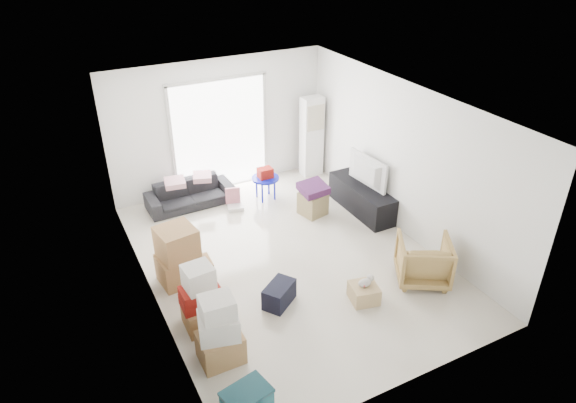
{
  "coord_description": "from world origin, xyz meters",
  "views": [
    {
      "loc": [
        -3.25,
        -6.27,
        5.07
      ],
      "look_at": [
        0.1,
        0.2,
        0.97
      ],
      "focal_mm": 32.0,
      "sensor_mm": 36.0,
      "label": 1
    }
  ],
  "objects_px": {
    "ottoman": "(313,204)",
    "television": "(363,183)",
    "ac_tower": "(312,137)",
    "armchair": "(424,258)",
    "kids_table": "(265,177)",
    "tv_console": "(361,198)",
    "wood_crate": "(364,293)",
    "sofa": "(190,190)"
  },
  "relations": [
    {
      "from": "ottoman",
      "to": "kids_table",
      "type": "bearing_deg",
      "value": 119.17
    },
    {
      "from": "ac_tower",
      "to": "television",
      "type": "relative_size",
      "value": 1.71
    },
    {
      "from": "tv_console",
      "to": "wood_crate",
      "type": "bearing_deg",
      "value": -123.61
    },
    {
      "from": "tv_console",
      "to": "ac_tower",
      "type": "bearing_deg",
      "value": 91.52
    },
    {
      "from": "armchair",
      "to": "ottoman",
      "type": "relative_size",
      "value": 1.83
    },
    {
      "from": "kids_table",
      "to": "wood_crate",
      "type": "bearing_deg",
      "value": -90.79
    },
    {
      "from": "sofa",
      "to": "armchair",
      "type": "xyz_separation_m",
      "value": [
        2.49,
        -3.97,
        0.07
      ]
    },
    {
      "from": "sofa",
      "to": "ottoman",
      "type": "xyz_separation_m",
      "value": [
        1.98,
        -1.41,
        -0.11
      ]
    },
    {
      "from": "ac_tower",
      "to": "ottoman",
      "type": "xyz_separation_m",
      "value": [
        -0.85,
        -1.56,
        -0.65
      ]
    },
    {
      "from": "ottoman",
      "to": "tv_console",
      "type": "bearing_deg",
      "value": -20.03
    },
    {
      "from": "tv_console",
      "to": "sofa",
      "type": "bearing_deg",
      "value": 148.94
    },
    {
      "from": "ac_tower",
      "to": "wood_crate",
      "type": "distance_m",
      "value": 4.43
    },
    {
      "from": "ottoman",
      "to": "ac_tower",
      "type": "bearing_deg",
      "value": 61.5
    },
    {
      "from": "armchair",
      "to": "ottoman",
      "type": "bearing_deg",
      "value": -47.78
    },
    {
      "from": "television",
      "to": "armchair",
      "type": "distance_m",
      "value": 2.28
    },
    {
      "from": "ottoman",
      "to": "television",
      "type": "bearing_deg",
      "value": -20.03
    },
    {
      "from": "armchair",
      "to": "tv_console",
      "type": "bearing_deg",
      "value": -68.81
    },
    {
      "from": "tv_console",
      "to": "wood_crate",
      "type": "relative_size",
      "value": 4.09
    },
    {
      "from": "sofa",
      "to": "ottoman",
      "type": "height_order",
      "value": "sofa"
    },
    {
      "from": "ac_tower",
      "to": "television",
      "type": "xyz_separation_m",
      "value": [
        0.05,
        -1.88,
        -0.27
      ]
    },
    {
      "from": "television",
      "to": "kids_table",
      "type": "xyz_separation_m",
      "value": [
        -1.44,
        1.3,
        -0.12
      ]
    },
    {
      "from": "ac_tower",
      "to": "television",
      "type": "bearing_deg",
      "value": -88.48
    },
    {
      "from": "wood_crate",
      "to": "ottoman",
      "type": "bearing_deg",
      "value": 77.01
    },
    {
      "from": "television",
      "to": "armchair",
      "type": "bearing_deg",
      "value": 165.25
    },
    {
      "from": "kids_table",
      "to": "wood_crate",
      "type": "xyz_separation_m",
      "value": [
        -0.05,
        -3.53,
        -0.35
      ]
    },
    {
      "from": "wood_crate",
      "to": "television",
      "type": "bearing_deg",
      "value": 56.39
    },
    {
      "from": "kids_table",
      "to": "wood_crate",
      "type": "distance_m",
      "value": 3.55
    },
    {
      "from": "ac_tower",
      "to": "kids_table",
      "type": "height_order",
      "value": "ac_tower"
    },
    {
      "from": "ac_tower",
      "to": "wood_crate",
      "type": "xyz_separation_m",
      "value": [
        -1.44,
        -4.12,
        -0.74
      ]
    },
    {
      "from": "ac_tower",
      "to": "sofa",
      "type": "height_order",
      "value": "ac_tower"
    },
    {
      "from": "kids_table",
      "to": "armchair",
      "type": "bearing_deg",
      "value": -73.47
    },
    {
      "from": "television",
      "to": "wood_crate",
      "type": "height_order",
      "value": "television"
    },
    {
      "from": "television",
      "to": "sofa",
      "type": "height_order",
      "value": "television"
    },
    {
      "from": "tv_console",
      "to": "wood_crate",
      "type": "xyz_separation_m",
      "value": [
        -1.49,
        -2.24,
        -0.14
      ]
    },
    {
      "from": "ac_tower",
      "to": "wood_crate",
      "type": "bearing_deg",
      "value": -109.22
    },
    {
      "from": "kids_table",
      "to": "wood_crate",
      "type": "height_order",
      "value": "kids_table"
    },
    {
      "from": "armchair",
      "to": "wood_crate",
      "type": "bearing_deg",
      "value": 30.96
    },
    {
      "from": "tv_console",
      "to": "armchair",
      "type": "distance_m",
      "value": 2.28
    },
    {
      "from": "sofa",
      "to": "kids_table",
      "type": "distance_m",
      "value": 1.51
    },
    {
      "from": "armchair",
      "to": "kids_table",
      "type": "bearing_deg",
      "value": -42.43
    },
    {
      "from": "television",
      "to": "armchair",
      "type": "relative_size",
      "value": 1.27
    },
    {
      "from": "ottoman",
      "to": "kids_table",
      "type": "height_order",
      "value": "kids_table"
    }
  ]
}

